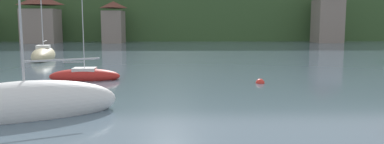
% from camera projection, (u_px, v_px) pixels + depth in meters
% --- Properties ---
extents(wooded_hillside, '(352.00, 71.98, 31.48)m').
position_uv_depth(wooded_hillside, '(212.00, 13.00, 120.93)').
color(wooded_hillside, '#38562D').
rests_on(wooded_hillside, ground_plane).
extents(shore_building_westcentral, '(6.96, 5.70, 9.40)m').
position_uv_depth(shore_building_westcentral, '(41.00, 20.00, 74.87)').
color(shore_building_westcentral, gray).
rests_on(shore_building_westcentral, ground_plane).
extents(shore_building_central, '(4.01, 6.07, 8.23)m').
position_uv_depth(shore_building_central, '(114.00, 23.00, 75.46)').
color(shore_building_central, gray).
rests_on(shore_building_central, ground_plane).
extents(shore_building_eastcentral, '(5.26, 5.76, 11.06)m').
position_uv_depth(shore_building_eastcentral, '(328.00, 16.00, 76.16)').
color(shore_building_eastcentral, gray).
rests_on(shore_building_eastcentral, ground_plane).
extents(sailboat_mid_0, '(8.07, 5.45, 12.60)m').
position_uv_depth(sailboat_mid_0, '(25.00, 105.00, 16.23)').
color(sailboat_mid_0, white).
rests_on(sailboat_mid_0, ground_plane).
extents(sailboat_far_2, '(4.19, 8.78, 9.74)m').
position_uv_depth(sailboat_far_2, '(44.00, 55.00, 41.94)').
color(sailboat_far_2, '#CCBC8E').
rests_on(sailboat_far_2, ground_plane).
extents(sailboat_mid_4, '(5.02, 1.77, 6.91)m').
position_uv_depth(sailboat_mid_4, '(85.00, 76.00, 26.84)').
color(sailboat_mid_4, red).
rests_on(sailboat_mid_4, ground_plane).
extents(mooring_buoy_far, '(0.59, 0.59, 0.59)m').
position_uv_depth(mooring_buoy_far, '(260.00, 83.00, 25.31)').
color(mooring_buoy_far, red).
rests_on(mooring_buoy_far, ground_plane).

